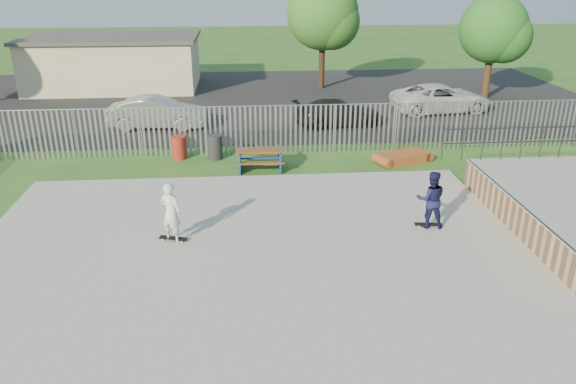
{
  "coord_description": "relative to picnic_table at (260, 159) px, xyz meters",
  "views": [
    {
      "loc": [
        -0.07,
        -13.11,
        7.29
      ],
      "look_at": [
        1.14,
        2.0,
        1.1
      ],
      "focal_mm": 35.0,
      "sensor_mm": 36.0,
      "label": 1
    }
  ],
  "objects": [
    {
      "name": "trash_bin_grey",
      "position": [
        -1.74,
        1.34,
        0.1
      ],
      "size": [
        0.58,
        0.58,
        0.97
      ],
      "primitive_type": "cylinder",
      "color": "#262629",
      "rests_on": "ground"
    },
    {
      "name": "tree_right",
      "position": [
        13.44,
        11.03,
        3.51
      ],
      "size": [
        3.76,
        3.76,
        5.8
      ],
      "color": "#46321C",
      "rests_on": "ground"
    },
    {
      "name": "car_white",
      "position": [
        9.79,
        8.11,
        0.35
      ],
      "size": [
        5.46,
        3.02,
        1.44
      ],
      "primitive_type": "imported",
      "rotation": [
        0.0,
        0.0,
        1.7
      ],
      "color": "silver",
      "rests_on": "parking_lot"
    },
    {
      "name": "skater_white",
      "position": [
        -2.62,
        -6.1,
        0.62
      ],
      "size": [
        0.74,
        0.65,
        1.71
      ],
      "primitive_type": "imported",
      "rotation": [
        0.0,
        0.0,
        2.66
      ],
      "color": "silver",
      "rests_on": "concrete_slab"
    },
    {
      "name": "concrete_slab",
      "position": [
        -0.48,
        -7.13,
        -0.31
      ],
      "size": [
        15.0,
        12.0,
        0.15
      ],
      "primitive_type": "cube",
      "color": "#959590",
      "rests_on": "ground"
    },
    {
      "name": "parking_lot",
      "position": [
        -0.48,
        11.87,
        -0.38
      ],
      "size": [
        40.0,
        18.0,
        0.02
      ],
      "primitive_type": "cube",
      "color": "black",
      "rests_on": "ground"
    },
    {
      "name": "car_silver",
      "position": [
        -4.64,
        6.05,
        0.37
      ],
      "size": [
        4.6,
        1.86,
        1.49
      ],
      "primitive_type": "imported",
      "rotation": [
        0.0,
        0.0,
        1.51
      ],
      "color": "silver",
      "rests_on": "parking_lot"
    },
    {
      "name": "skater_navy",
      "position": [
        4.73,
        -5.79,
        0.62
      ],
      "size": [
        0.91,
        0.75,
        1.71
      ],
      "primitive_type": "imported",
      "rotation": [
        0.0,
        0.0,
        3.01
      ],
      "color": "#151642",
      "rests_on": "concrete_slab"
    },
    {
      "name": "ground",
      "position": [
        -0.48,
        -7.13,
        -0.39
      ],
      "size": [
        120.0,
        120.0,
        0.0
      ],
      "primitive_type": "plane",
      "color": "#2D5A1E",
      "rests_on": "ground"
    },
    {
      "name": "fence",
      "position": [
        0.52,
        -2.55,
        0.61
      ],
      "size": [
        26.04,
        16.02,
        2.0
      ],
      "color": "gray",
      "rests_on": "ground"
    },
    {
      "name": "trash_bin_red",
      "position": [
        -3.18,
        1.46,
        0.07
      ],
      "size": [
        0.55,
        0.55,
        0.92
      ],
      "primitive_type": "cylinder",
      "color": "maroon",
      "rests_on": "ground"
    },
    {
      "name": "funbox",
      "position": [
        5.65,
        0.31,
        -0.2
      ],
      "size": [
        2.13,
        1.6,
        0.38
      ],
      "rotation": [
        0.0,
        0.0,
        0.38
      ],
      "color": "brown",
      "rests_on": "ground"
    },
    {
      "name": "skateboard_a",
      "position": [
        4.73,
        -5.79,
        -0.2
      ],
      "size": [
        0.82,
        0.3,
        0.08
      ],
      "rotation": [
        0.0,
        0.0,
        -0.13
      ],
      "color": "black",
      "rests_on": "concrete_slab"
    },
    {
      "name": "building",
      "position": [
        -8.48,
        15.87,
        1.22
      ],
      "size": [
        10.4,
        6.4,
        3.2
      ],
      "color": "beige",
      "rests_on": "ground"
    },
    {
      "name": "car_dark",
      "position": [
        3.97,
        5.85,
        0.25
      ],
      "size": [
        4.46,
        2.25,
        1.24
      ],
      "primitive_type": "imported",
      "rotation": [
        0.0,
        0.0,
        1.69
      ],
      "color": "black",
      "rests_on": "parking_lot"
    },
    {
      "name": "quarter_pipe",
      "position": [
        9.01,
        -6.09,
        0.17
      ],
      "size": [
        5.5,
        7.05,
        2.19
      ],
      "color": "tan",
      "rests_on": "ground"
    },
    {
      "name": "skateboard_b",
      "position": [
        -2.62,
        -6.1,
        -0.2
      ],
      "size": [
        0.82,
        0.43,
        0.08
      ],
      "rotation": [
        0.0,
        0.0,
        -0.31
      ],
      "color": "black",
      "rests_on": "concrete_slab"
    },
    {
      "name": "tree_mid",
      "position": [
        4.36,
        14.69,
        4.09
      ],
      "size": [
        4.31,
        4.31,
        6.65
      ],
      "color": "#392216",
      "rests_on": "ground"
    },
    {
      "name": "picnic_table",
      "position": [
        0.0,
        0.0,
        0.0
      ],
      "size": [
        1.84,
        1.52,
        0.76
      ],
      "rotation": [
        0.0,
        0.0,
        -0.02
      ],
      "color": "brown",
      "rests_on": "ground"
    }
  ]
}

